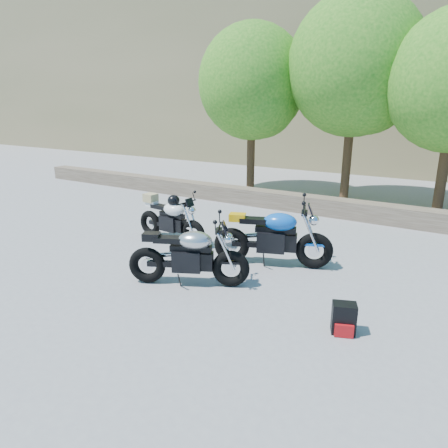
{
  "coord_description": "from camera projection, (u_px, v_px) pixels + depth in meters",
  "views": [
    {
      "loc": [
        4.21,
        -5.51,
        3.02
      ],
      "look_at": [
        0.2,
        1.0,
        0.75
      ],
      "focal_mm": 32.0,
      "sensor_mm": 36.0,
      "label": 1
    }
  ],
  "objects": [
    {
      "name": "ground",
      "position": [
        187.0,
        274.0,
        7.47
      ],
      "size": [
        90.0,
        90.0,
        0.0
      ],
      "primitive_type": "plane",
      "color": "gray",
      "rests_on": "ground"
    },
    {
      "name": "stone_wall",
      "position": [
        297.0,
        203.0,
        11.89
      ],
      "size": [
        22.0,
        0.55,
        0.5
      ],
      "primitive_type": "cube",
      "color": "brown",
      "rests_on": "ground"
    },
    {
      "name": "tree_decid_left",
      "position": [
        254.0,
        87.0,
        13.47
      ],
      "size": [
        3.67,
        3.67,
        5.62
      ],
      "color": "#382314",
      "rests_on": "ground"
    },
    {
      "name": "tree_decid_mid",
      "position": [
        358.0,
        71.0,
        12.02
      ],
      "size": [
        4.08,
        4.08,
        6.24
      ],
      "color": "#382314",
      "rests_on": "ground"
    },
    {
      "name": "silver_bike",
      "position": [
        189.0,
        256.0,
        6.89
      ],
      "size": [
        1.99,
        1.08,
        1.07
      ],
      "rotation": [
        0.0,
        0.0,
        0.45
      ],
      "color": "black",
      "rests_on": "ground"
    },
    {
      "name": "white_bike",
      "position": [
        170.0,
        218.0,
        9.15
      ],
      "size": [
        2.0,
        0.63,
        1.11
      ],
      "rotation": [
        0.0,
        0.0,
        -0.09
      ],
      "color": "black",
      "rests_on": "ground"
    },
    {
      "name": "blue_bike",
      "position": [
        273.0,
        238.0,
        7.73
      ],
      "size": [
        2.24,
        1.03,
        1.17
      ],
      "rotation": [
        0.0,
        0.0,
        0.35
      ],
      "color": "black",
      "rests_on": "ground"
    },
    {
      "name": "backpack",
      "position": [
        344.0,
        319.0,
        5.48
      ],
      "size": [
        0.38,
        0.36,
        0.44
      ],
      "rotation": [
        0.0,
        0.0,
        0.37
      ],
      "color": "black",
      "rests_on": "ground"
    }
  ]
}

